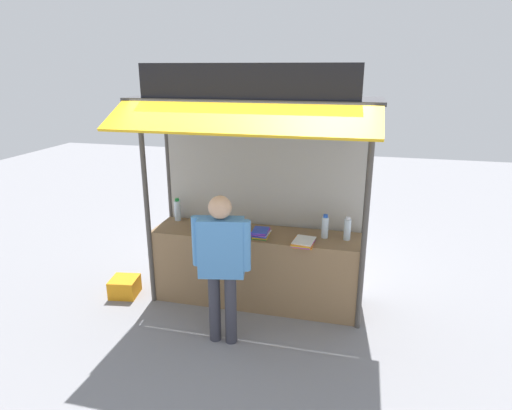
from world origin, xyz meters
The scene contains 12 objects.
ground_plane centered at (0.00, 0.00, 0.00)m, with size 20.00×20.00×0.00m, color gray.
stall_counter centered at (0.00, 0.00, 0.46)m, with size 2.52×0.59×0.92m, color olive.
stall_structure centered at (0.00, 0.07, 1.70)m, with size 2.72×1.39×2.86m.
water_bottle_front_right centered at (1.07, 0.04, 1.05)m, with size 0.08×0.08×0.28m.
water_bottle_right centered at (-1.09, 0.20, 1.06)m, with size 0.08×0.08×0.30m.
water_bottle_far_right centered at (0.81, 0.04, 1.05)m, with size 0.08×0.08×0.28m.
magazine_stack_back_left centered at (0.60, -0.22, 0.95)m, with size 0.26×0.32×0.05m.
magazine_stack_rear_center centered at (0.09, -0.11, 0.97)m, with size 0.21×0.25×0.09m.
banana_bunch_inner_right centered at (0.32, -0.40, 2.21)m, with size 0.11×0.11×0.25m.
banana_bunch_leftmost centered at (-0.61, -0.40, 2.19)m, with size 0.10×0.10×0.25m.
vendor_person centered at (-0.14, -0.90, 0.98)m, with size 0.62×0.28×1.63m.
plastic_crate centered at (-1.68, -0.26, 0.12)m, with size 0.33×0.33×0.23m, color orange.
Camera 1 is at (1.16, -4.72, 2.82)m, focal length 30.39 mm.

